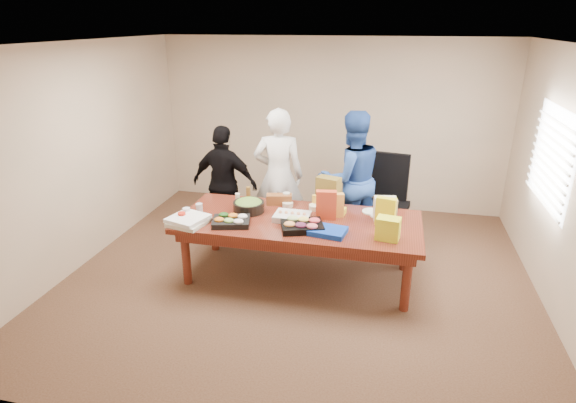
% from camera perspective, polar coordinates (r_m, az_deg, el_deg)
% --- Properties ---
extents(floor, '(5.50, 5.00, 0.02)m').
position_cam_1_polar(floor, '(5.78, 1.30, -9.14)').
color(floor, '#47301E').
rests_on(floor, ground).
extents(ceiling, '(5.50, 5.00, 0.02)m').
position_cam_1_polar(ceiling, '(4.99, 1.58, 18.89)').
color(ceiling, white).
rests_on(ceiling, wall_back).
extents(wall_back, '(5.50, 0.04, 2.70)m').
position_cam_1_polar(wall_back, '(7.62, 5.20, 9.34)').
color(wall_back, beige).
rests_on(wall_back, floor).
extents(wall_front, '(5.50, 0.04, 2.70)m').
position_cam_1_polar(wall_front, '(3.02, -8.14, -10.28)').
color(wall_front, beige).
rests_on(wall_front, floor).
extents(wall_left, '(0.04, 5.00, 2.70)m').
position_cam_1_polar(wall_left, '(6.34, -23.84, 5.15)').
color(wall_left, beige).
rests_on(wall_left, floor).
extents(wall_right, '(0.04, 5.00, 2.70)m').
position_cam_1_polar(wall_right, '(5.43, 31.18, 1.35)').
color(wall_right, beige).
rests_on(wall_right, floor).
extents(window_panel, '(0.03, 1.40, 1.10)m').
position_cam_1_polar(window_panel, '(5.93, 29.54, 4.67)').
color(window_panel, white).
rests_on(window_panel, wall_right).
extents(window_blinds, '(0.04, 1.36, 1.00)m').
position_cam_1_polar(window_blinds, '(5.92, 29.17, 4.71)').
color(window_blinds, beige).
rests_on(window_blinds, wall_right).
extents(conference_table, '(2.80, 1.20, 0.75)m').
position_cam_1_polar(conference_table, '(5.60, 1.34, -5.74)').
color(conference_table, '#4C1C0F').
rests_on(conference_table, floor).
extents(office_chair, '(0.70, 0.70, 1.19)m').
position_cam_1_polar(office_chair, '(6.46, 12.13, -0.29)').
color(office_chair, black).
rests_on(office_chair, floor).
extents(person_center, '(0.73, 0.54, 1.86)m').
position_cam_1_polar(person_center, '(6.37, -1.16, 3.12)').
color(person_center, white).
rests_on(person_center, floor).
extents(person_right, '(1.12, 1.04, 1.85)m').
position_cam_1_polar(person_right, '(6.34, 7.68, 2.75)').
color(person_right, '#274DA1').
rests_on(person_right, floor).
extents(person_left, '(0.99, 0.49, 1.62)m').
position_cam_1_polar(person_left, '(6.50, -7.73, 2.16)').
color(person_left, black).
rests_on(person_left, floor).
extents(veggie_tray, '(0.48, 0.41, 0.06)m').
position_cam_1_polar(veggie_tray, '(5.34, -6.97, -2.44)').
color(veggie_tray, black).
rests_on(veggie_tray, conference_table).
extents(fruit_tray, '(0.55, 0.48, 0.07)m').
position_cam_1_polar(fruit_tray, '(5.18, 1.74, -3.02)').
color(fruit_tray, black).
rests_on(fruit_tray, conference_table).
extents(sheet_cake, '(0.41, 0.31, 0.07)m').
position_cam_1_polar(sheet_cake, '(5.42, 0.52, -1.87)').
color(sheet_cake, white).
rests_on(sheet_cake, conference_table).
extents(salad_bowl, '(0.46, 0.46, 0.12)m').
position_cam_1_polar(salad_bowl, '(5.66, -4.82, -0.63)').
color(salad_bowl, black).
rests_on(salad_bowl, conference_table).
extents(chip_bag_blue, '(0.43, 0.35, 0.06)m').
position_cam_1_polar(chip_bag_blue, '(5.09, 4.89, -3.64)').
color(chip_bag_blue, '#0D36AA').
rests_on(chip_bag_blue, conference_table).
extents(chip_bag_red, '(0.25, 0.13, 0.34)m').
position_cam_1_polar(chip_bag_red, '(5.41, 4.69, -0.43)').
color(chip_bag_red, '#CB4022').
rests_on(chip_bag_red, conference_table).
extents(chip_bag_yellow, '(0.23, 0.13, 0.33)m').
position_cam_1_polar(chip_bag_yellow, '(5.34, 11.85, -1.22)').
color(chip_bag_yellow, yellow).
rests_on(chip_bag_yellow, conference_table).
extents(chip_bag_orange, '(0.20, 0.14, 0.29)m').
position_cam_1_polar(chip_bag_orange, '(5.49, 5.83, -0.47)').
color(chip_bag_orange, gold).
rests_on(chip_bag_orange, conference_table).
extents(mayo_jar, '(0.12, 0.12, 0.14)m').
position_cam_1_polar(mayo_jar, '(5.89, -0.19, 0.43)').
color(mayo_jar, beige).
rests_on(mayo_jar, conference_table).
extents(mustard_bottle, '(0.07, 0.07, 0.16)m').
position_cam_1_polar(mustard_bottle, '(5.76, 3.24, 0.03)').
color(mustard_bottle, gold).
rests_on(mustard_bottle, conference_table).
extents(dressing_bottle, '(0.07, 0.07, 0.18)m').
position_cam_1_polar(dressing_bottle, '(6.01, -4.87, 0.99)').
color(dressing_bottle, brown).
rests_on(dressing_bottle, conference_table).
extents(ranch_bottle, '(0.07, 0.07, 0.17)m').
position_cam_1_polar(ranch_bottle, '(5.82, -6.17, 0.19)').
color(ranch_bottle, beige).
rests_on(ranch_bottle, conference_table).
extents(banana_bunch, '(0.25, 0.17, 0.08)m').
position_cam_1_polar(banana_bunch, '(5.62, 5.87, -1.11)').
color(banana_bunch, yellow).
rests_on(banana_bunch, conference_table).
extents(bread_loaf, '(0.34, 0.20, 0.13)m').
position_cam_1_polar(bread_loaf, '(5.87, -1.08, 0.28)').
color(bread_loaf, brown).
rests_on(bread_loaf, conference_table).
extents(kraft_bag, '(0.32, 0.24, 0.37)m').
position_cam_1_polar(kraft_bag, '(5.80, 4.95, 1.23)').
color(kraft_bag, brown).
rests_on(kraft_bag, conference_table).
extents(red_cup, '(0.10, 0.10, 0.12)m').
position_cam_1_polar(red_cup, '(5.49, -12.83, -1.88)').
color(red_cup, red).
rests_on(red_cup, conference_table).
extents(clear_cup_a, '(0.10, 0.10, 0.12)m').
position_cam_1_polar(clear_cup_a, '(5.59, -12.28, -1.37)').
color(clear_cup_a, white).
rests_on(clear_cup_a, conference_table).
extents(clear_cup_b, '(0.10, 0.10, 0.11)m').
position_cam_1_polar(clear_cup_b, '(5.72, -10.79, -0.79)').
color(clear_cup_b, silver).
rests_on(clear_cup_b, conference_table).
extents(pizza_box_lower, '(0.46, 0.46, 0.04)m').
position_cam_1_polar(pizza_box_lower, '(5.43, -12.03, -2.49)').
color(pizza_box_lower, silver).
rests_on(pizza_box_lower, conference_table).
extents(pizza_box_upper, '(0.48, 0.48, 0.04)m').
position_cam_1_polar(pizza_box_upper, '(5.42, -12.13, -2.05)').
color(pizza_box_upper, white).
rests_on(pizza_box_upper, pizza_box_lower).
extents(plate_a, '(0.29, 0.29, 0.02)m').
position_cam_1_polar(plate_a, '(5.64, 11.46, -1.68)').
color(plate_a, white).
rests_on(plate_a, conference_table).
extents(plate_b, '(0.28, 0.28, 0.01)m').
position_cam_1_polar(plate_b, '(5.73, 10.15, -1.22)').
color(plate_b, silver).
rests_on(plate_b, conference_table).
extents(dip_bowl_a, '(0.16, 0.16, 0.06)m').
position_cam_1_polar(dip_bowl_a, '(5.71, 3.35, -0.71)').
color(dip_bowl_a, beige).
rests_on(dip_bowl_a, conference_table).
extents(dip_bowl_b, '(0.14, 0.14, 0.05)m').
position_cam_1_polar(dip_bowl_b, '(5.80, -0.02, -0.37)').
color(dip_bowl_b, beige).
rests_on(dip_bowl_b, conference_table).
extents(grocery_bag_white, '(0.28, 0.22, 0.27)m').
position_cam_1_polar(grocery_bag_white, '(5.50, 11.77, -0.89)').
color(grocery_bag_white, silver).
rests_on(grocery_bag_white, conference_table).
extents(grocery_bag_yellow, '(0.27, 0.21, 0.24)m').
position_cam_1_polar(grocery_bag_yellow, '(5.02, 12.13, -3.26)').
color(grocery_bag_yellow, yellow).
rests_on(grocery_bag_yellow, conference_table).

